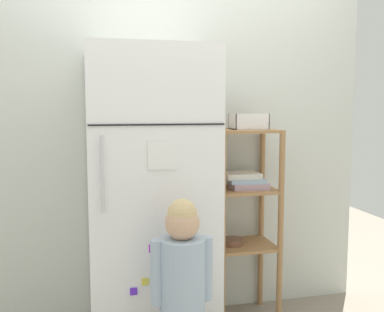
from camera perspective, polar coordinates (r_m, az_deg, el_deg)
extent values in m
cube|color=silver|center=(2.88, -2.38, 0.86)|extent=(2.61, 0.03, 2.21)
cube|color=white|center=(2.56, -5.36, -5.50)|extent=(0.70, 0.60, 1.71)
cube|color=black|center=(2.21, -4.40, 4.09)|extent=(0.69, 0.01, 0.01)
cylinder|color=silver|center=(2.19, -11.59, -2.39)|extent=(0.02, 0.02, 0.38)
cube|color=white|center=(2.22, -3.86, 0.08)|extent=(0.15, 0.00, 0.14)
cube|color=#BB2DDE|center=(2.32, -5.09, -11.90)|extent=(0.04, 0.02, 0.04)
cube|color=#6737CE|center=(2.34, -3.92, -12.87)|extent=(0.04, 0.02, 0.04)
cube|color=yellow|center=(2.37, -6.10, -15.92)|extent=(0.04, 0.01, 0.04)
cube|color=#5D26D2|center=(2.38, -7.58, -17.05)|extent=(0.04, 0.01, 0.04)
cube|color=blue|center=(2.39, 1.83, -12.91)|extent=(0.04, 0.02, 0.04)
cube|color=red|center=(2.29, -1.28, -7.22)|extent=(0.04, 0.01, 0.04)
cylinder|color=#9EB2C6|center=(2.18, -1.27, -15.30)|extent=(0.22, 0.22, 0.37)
sphere|color=#9EB2C6|center=(2.19, -1.64, -10.41)|extent=(0.10, 0.10, 0.10)
sphere|color=tan|center=(2.10, -1.28, -8.70)|extent=(0.17, 0.17, 0.17)
sphere|color=tan|center=(2.09, -1.29, -7.49)|extent=(0.14, 0.14, 0.14)
cylinder|color=#9EB2C6|center=(2.15, -4.56, -14.84)|extent=(0.06, 0.06, 0.31)
cylinder|color=#9EB2C6|center=(2.20, 1.94, -14.36)|extent=(0.06, 0.06, 0.31)
cylinder|color=#9E7247|center=(2.68, 4.00, -10.10)|extent=(0.04, 0.04, 1.24)
cylinder|color=#9E7247|center=(2.81, 11.42, -9.43)|extent=(0.04, 0.04, 1.24)
cylinder|color=#9E7247|center=(2.97, 2.21, -8.46)|extent=(0.04, 0.04, 1.24)
cylinder|color=#9E7247|center=(3.09, 9.00, -7.96)|extent=(0.04, 0.04, 1.24)
cube|color=#9E7247|center=(2.78, 6.84, 3.28)|extent=(0.39, 0.33, 0.02)
cube|color=#9E7247|center=(2.83, 6.74, -4.35)|extent=(0.39, 0.33, 0.02)
cube|color=#9E7247|center=(2.92, 6.65, -11.43)|extent=(0.39, 0.33, 0.02)
cube|color=#B293A3|center=(2.82, 7.32, -3.80)|extent=(0.24, 0.20, 0.04)
cube|color=#99B2C6|center=(2.81, 6.96, -3.13)|extent=(0.24, 0.21, 0.03)
cube|color=silver|center=(2.82, 6.36, -2.48)|extent=(0.23, 0.20, 0.03)
cylinder|color=brown|center=(2.89, 5.29, -11.03)|extent=(0.14, 0.14, 0.04)
cube|color=white|center=(2.79, 7.37, 3.53)|extent=(0.22, 0.15, 0.01)
cube|color=white|center=(2.73, 7.91, 4.42)|extent=(0.22, 0.01, 0.10)
cube|color=white|center=(2.86, 6.88, 4.52)|extent=(0.22, 0.01, 0.10)
cube|color=white|center=(2.76, 5.29, 4.47)|extent=(0.01, 0.15, 0.10)
cube|color=white|center=(2.83, 9.42, 4.46)|extent=(0.01, 0.15, 0.10)
sphere|color=#A42A27|center=(2.77, 6.85, 4.36)|extent=(0.08, 0.08, 0.08)
sphere|color=#9F3116|center=(2.79, 8.15, 4.26)|extent=(0.07, 0.07, 0.07)
sphere|color=maroon|center=(2.81, 7.85, 4.33)|extent=(0.07, 0.07, 0.07)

